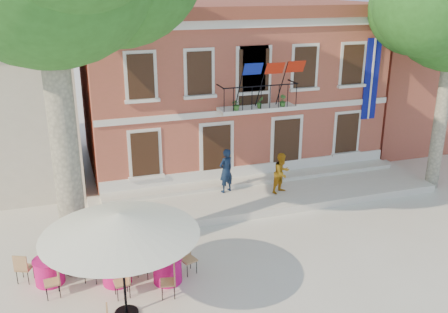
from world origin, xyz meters
TOP-DOWN VIEW (x-y plane):
  - ground at (0.00, 0.00)m, footprint 90.00×90.00m
  - main_building at (2.00, 9.99)m, footprint 13.50×9.59m
  - neighbor_east at (14.00, 11.00)m, footprint 9.40×9.40m
  - terrace at (2.00, 4.40)m, footprint 14.00×3.40m
  - patio_umbrella at (-4.49, -1.46)m, footprint 4.01×4.01m
  - pedestrian_navy at (0.44, 4.88)m, footprint 0.78×0.67m
  - pedestrian_orange at (2.55, 4.12)m, footprint 1.00×0.91m
  - cafe_table_0 at (-3.11, -0.27)m, footprint 1.84×1.77m
  - cafe_table_3 at (-6.41, 0.76)m, footprint 1.86×1.71m
  - cafe_table_4 at (-4.54, 0.14)m, footprint 1.87×1.69m

SIDE VIEW (x-z plane):
  - ground at x=0.00m, z-range 0.00..0.00m
  - terrace at x=2.00m, z-range 0.00..0.30m
  - cafe_table_0 at x=-3.11m, z-range -0.05..0.90m
  - cafe_table_3 at x=-6.41m, z-range -0.05..0.90m
  - cafe_table_4 at x=-4.54m, z-range -0.05..0.90m
  - pedestrian_orange at x=2.55m, z-range 0.30..1.96m
  - pedestrian_navy at x=0.44m, z-range 0.30..2.12m
  - patio_umbrella at x=-4.49m, z-range 1.19..4.17m
  - neighbor_east at x=14.00m, z-range 0.02..6.42m
  - main_building at x=2.00m, z-range 0.03..7.53m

